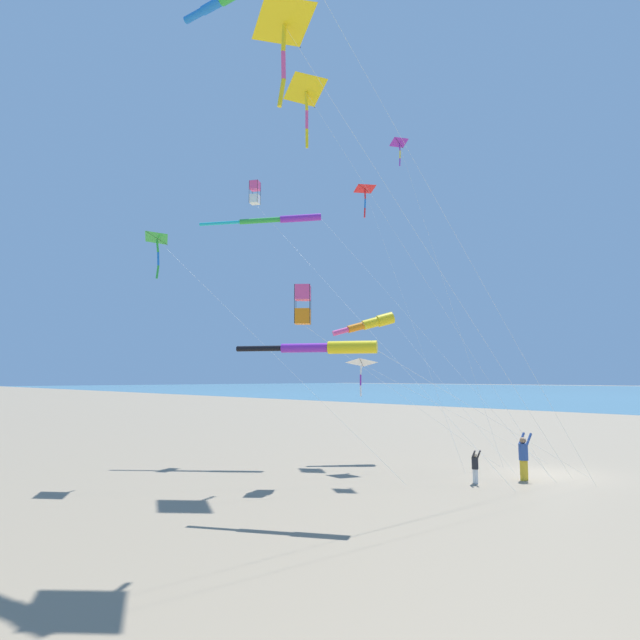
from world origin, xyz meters
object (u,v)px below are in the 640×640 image
object	(u,v)px
kite_windsock_green_low_center	(372,323)
kite_delta_blue_topmost	(365,190)
kite_windsock_purple_drifting	(327,348)
person_child_green_jacket	(475,465)
kite_box_orange_high_right	(255,193)
person_adult_flyer	(524,454)
kite_delta_rainbow_low_near	(400,145)
kite_delta_small_distant	(307,92)
kite_box_magenta_far_left	(303,305)
kite_delta_red_high_left	(158,239)
kite_delta_checkered_midright	(286,25)
kite_delta_black_fish_shape	(362,363)
kite_windsock_long_streamer_left	(279,220)

from	to	relation	value
kite_windsock_green_low_center	kite_delta_blue_topmost	xyz separation A→B (m)	(-1.40, -1.64, 8.55)
kite_windsock_purple_drifting	kite_delta_blue_topmost	xyz separation A→B (m)	(-11.84, -8.75, 10.63)
person_child_green_jacket	kite_box_orange_high_right	xyz separation A→B (m)	(0.95, -14.12, 14.96)
person_child_green_jacket	kite_box_orange_high_right	distance (m)	20.59
person_adult_flyer	kite_delta_rainbow_low_near	xyz separation A→B (m)	(-0.28, -6.48, 15.90)
person_child_green_jacket	kite_delta_small_distant	bearing A→B (deg)	-73.82
kite_box_orange_high_right	kite_windsock_purple_drifting	bearing A→B (deg)	62.88
person_child_green_jacket	kite_windsock_purple_drifting	world-z (taller)	kite_windsock_purple_drifting
person_adult_flyer	kite_windsock_green_low_center	size ratio (longest dim) A/B	0.21
person_child_green_jacket	kite_box_magenta_far_left	size ratio (longest dim) A/B	0.14
kite_windsock_purple_drifting	kite_delta_blue_topmost	distance (m)	18.15
kite_delta_rainbow_low_near	kite_delta_red_high_left	bearing A→B (deg)	-28.24
kite_delta_blue_topmost	person_child_green_jacket	bearing A→B (deg)	66.97
kite_box_magenta_far_left	kite_box_orange_high_right	bearing A→B (deg)	-112.33
kite_delta_checkered_midright	kite_box_magenta_far_left	distance (m)	10.95
kite_windsock_purple_drifting	kite_delta_black_fish_shape	world-z (taller)	kite_windsock_purple_drifting
kite_delta_blue_topmost	kite_delta_rainbow_low_near	bearing A→B (deg)	68.05
kite_delta_small_distant	kite_windsock_purple_drifting	world-z (taller)	kite_delta_small_distant
kite_delta_small_distant	kite_box_orange_high_right	distance (m)	7.32
kite_delta_checkered_midright	person_adult_flyer	bearing A→B (deg)	166.97
kite_windsock_long_streamer_left	kite_delta_rainbow_low_near	bearing A→B (deg)	113.50
kite_delta_small_distant	kite_delta_red_high_left	size ratio (longest dim) A/B	1.78
kite_windsock_green_low_center	kite_windsock_long_streamer_left	world-z (taller)	kite_windsock_long_streamer_left
kite_delta_small_distant	kite_box_magenta_far_left	xyz separation A→B (m)	(2.10, 2.08, -11.68)
person_adult_flyer	kite_box_magenta_far_left	size ratio (longest dim) A/B	0.21
person_child_green_jacket	kite_delta_rainbow_low_near	xyz separation A→B (m)	(-2.39, -5.42, 16.23)
person_child_green_jacket	kite_delta_blue_topmost	xyz separation A→B (m)	(-4.00, -9.42, 15.18)
kite_delta_rainbow_low_near	kite_delta_blue_topmost	distance (m)	4.43
kite_box_orange_high_right	kite_delta_small_distant	bearing A→B (deg)	78.02
kite_windsock_long_streamer_left	kite_delta_black_fish_shape	bearing A→B (deg)	90.33
kite_windsock_long_streamer_left	kite_box_magenta_far_left	bearing A→B (deg)	59.44
kite_windsock_long_streamer_left	kite_delta_rainbow_low_near	world-z (taller)	kite_delta_rainbow_low_near
kite_windsock_green_low_center	kite_delta_rainbow_low_near	size ratio (longest dim) A/B	0.54
kite_windsock_green_low_center	kite_windsock_purple_drifting	bearing A→B (deg)	34.24
kite_delta_red_high_left	kite_windsock_purple_drifting	size ratio (longest dim) A/B	0.78
kite_windsock_purple_drifting	person_adult_flyer	bearing A→B (deg)	170.13
person_child_green_jacket	kite_delta_small_distant	size ratio (longest dim) A/B	0.07
person_adult_flyer	kite_windsock_long_streamer_left	size ratio (longest dim) A/B	0.11
kite_windsock_green_low_center	kite_box_magenta_far_left	xyz separation A→B (m)	(6.98, 2.01, 0.19)
kite_delta_red_high_left	person_adult_flyer	bearing A→B (deg)	130.91
kite_delta_checkered_midright	kite_delta_blue_topmost	distance (m)	15.23
kite_windsock_long_streamer_left	kite_windsock_purple_drifting	distance (m)	16.02
kite_delta_small_distant	kite_delta_black_fish_shape	xyz separation A→B (m)	(-1.75, 2.13, -14.20)
kite_box_orange_high_right	kite_delta_rainbow_low_near	bearing A→B (deg)	111.01
kite_delta_red_high_left	kite_delta_black_fish_shape	size ratio (longest dim) A/B	1.34
kite_delta_red_high_left	kite_delta_black_fish_shape	world-z (taller)	kite_delta_red_high_left
kite_box_orange_high_right	kite_delta_rainbow_low_near	xyz separation A→B (m)	(-3.34, 8.70, 1.27)
kite_delta_checkered_midright	kite_box_magenta_far_left	xyz separation A→B (m)	(-4.62, -4.26, -8.97)
person_adult_flyer	kite_windsock_purple_drifting	world-z (taller)	kite_windsock_purple_drifting
kite_delta_black_fish_shape	kite_windsock_purple_drifting	bearing A→B (deg)	34.64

